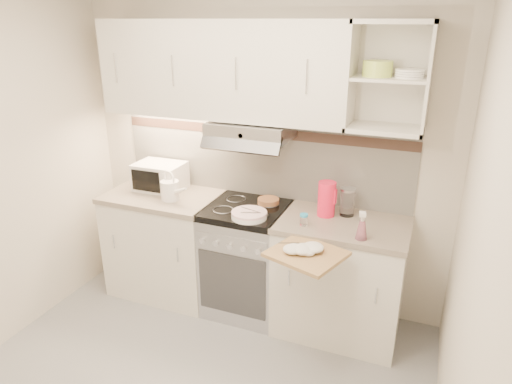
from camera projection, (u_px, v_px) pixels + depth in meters
The scene contains 16 objects.
room_shell at pixel (196, 136), 2.60m from camera, with size 3.04×2.84×2.52m.
base_cabinet_left at pixel (167, 245), 3.92m from camera, with size 0.90×0.60×0.86m, color silver.
worktop_left at pixel (163, 196), 3.76m from camera, with size 0.92×0.62×0.04m, color gray.
base_cabinet_right at pixel (339, 279), 3.40m from camera, with size 0.90×0.60×0.86m, color silver.
worktop_right at pixel (344, 225), 3.24m from camera, with size 0.92×0.62×0.04m, color gray.
electric_range at pixel (247, 259), 3.65m from camera, with size 0.60×0.60×0.90m.
microwave at pixel (160, 176), 3.82m from camera, with size 0.40×0.31×0.23m.
watering_can at pixel (171, 190), 3.60m from camera, with size 0.28×0.17×0.24m.
plate_stack at pixel (249, 215), 3.29m from camera, with size 0.26×0.26×0.05m.
bread_loaf at pixel (268, 201), 3.55m from camera, with size 0.17×0.17×0.04m, color #B38943.
pink_pitcher at pixel (327, 199), 3.30m from camera, with size 0.14×0.13×0.26m.
glass_jar at pixel (347, 202), 3.31m from camera, with size 0.11×0.11×0.21m.
spice_jar at pixel (304, 219), 3.17m from camera, with size 0.06×0.06×0.08m.
spray_bottle at pixel (362, 228), 2.96m from camera, with size 0.08×0.08×0.21m.
cutting_board at pixel (306, 254), 2.85m from camera, with size 0.43×0.38×0.02m, color tan.
dish_towel at pixel (303, 248), 2.83m from camera, with size 0.24×0.21×0.07m, color silver, non-canonical shape.
Camera 1 is at (1.26, -1.87, 2.25)m, focal length 32.00 mm.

